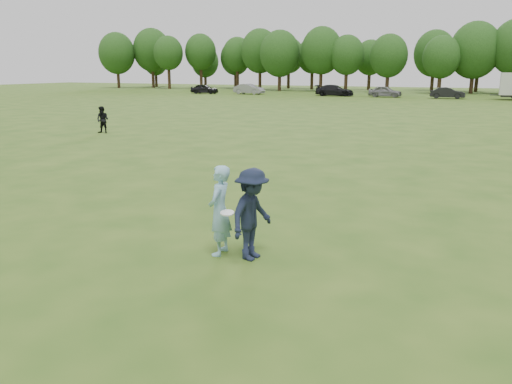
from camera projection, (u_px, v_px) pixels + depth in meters
ground at (245, 262)px, 9.73m from camera, size 200.00×200.00×0.00m
thrower at (220, 211)px, 9.93m from camera, size 0.51×0.71×1.83m
defender at (252, 214)px, 9.68m from camera, size 0.86×1.27×1.82m
player_far_a at (103, 120)px, 28.95m from camera, size 0.82×0.67×1.55m
car_a at (204, 89)px, 74.92m from camera, size 4.28×1.97×1.42m
car_b at (249, 89)px, 73.28m from camera, size 4.69×2.01×1.50m
car_d at (334, 90)px, 68.50m from camera, size 5.32×2.38×1.52m
car_e at (385, 92)px, 65.69m from camera, size 4.36×1.87×1.47m
car_f at (447, 93)px, 62.52m from camera, size 4.27×1.69×1.38m
disc_in_play at (227, 213)px, 9.54m from camera, size 0.32×0.32×0.08m
treeline at (475, 51)px, 75.51m from camera, size 130.35×18.39×11.74m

